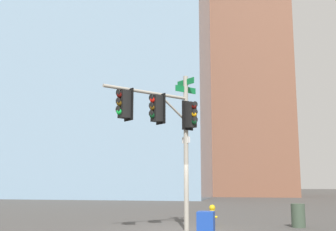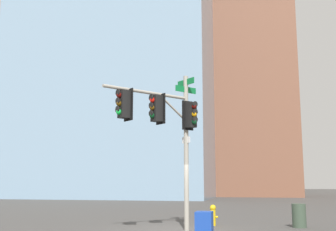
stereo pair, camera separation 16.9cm
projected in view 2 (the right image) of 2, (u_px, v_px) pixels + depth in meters
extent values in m
plane|color=#423F3D|center=(174.00, 230.00, 15.90)|extent=(200.00, 200.00, 0.00)
cylinder|color=#9E998C|center=(186.00, 151.00, 16.21)|extent=(0.18, 0.18, 6.05)
cylinder|color=#9E998C|center=(147.00, 93.00, 15.43)|extent=(2.51, 2.93, 0.12)
cylinder|color=#9E998C|center=(173.00, 108.00, 16.08)|extent=(0.74, 0.85, 0.75)
cube|color=#0F6B33|center=(186.00, 82.00, 16.66)|extent=(0.79, 0.67, 0.24)
cube|color=#0F6B33|center=(186.00, 90.00, 16.61)|extent=(0.70, 0.81, 0.24)
cube|color=white|center=(186.00, 140.00, 16.29)|extent=(0.36, 0.31, 0.24)
cube|color=black|center=(157.00, 109.00, 15.60)|extent=(0.48, 0.48, 1.00)
cube|color=black|center=(161.00, 109.00, 15.72)|extent=(0.44, 0.38, 1.16)
sphere|color=red|center=(152.00, 100.00, 15.53)|extent=(0.20, 0.20, 0.20)
cylinder|color=black|center=(151.00, 98.00, 15.50)|extent=(0.20, 0.18, 0.23)
sphere|color=#4C330A|center=(152.00, 108.00, 15.48)|extent=(0.20, 0.20, 0.20)
cylinder|color=black|center=(151.00, 105.00, 15.45)|extent=(0.20, 0.18, 0.23)
sphere|color=#0A3819|center=(152.00, 116.00, 15.43)|extent=(0.20, 0.20, 0.20)
cylinder|color=black|center=(151.00, 113.00, 15.41)|extent=(0.20, 0.18, 0.23)
cube|color=black|center=(124.00, 104.00, 14.74)|extent=(0.48, 0.48, 1.00)
cube|color=black|center=(129.00, 105.00, 14.86)|extent=(0.44, 0.38, 1.16)
sphere|color=#470A07|center=(119.00, 95.00, 14.67)|extent=(0.20, 0.20, 0.20)
cylinder|color=black|center=(118.00, 93.00, 14.64)|extent=(0.20, 0.18, 0.23)
sphere|color=#4C330A|center=(119.00, 104.00, 14.62)|extent=(0.20, 0.20, 0.20)
cylinder|color=black|center=(117.00, 101.00, 14.60)|extent=(0.20, 0.18, 0.23)
sphere|color=green|center=(119.00, 112.00, 14.57)|extent=(0.20, 0.20, 0.20)
cylinder|color=black|center=(117.00, 109.00, 14.55)|extent=(0.20, 0.18, 0.23)
cube|color=black|center=(191.00, 115.00, 16.21)|extent=(0.48, 0.48, 1.00)
cube|color=black|center=(188.00, 116.00, 16.36)|extent=(0.38, 0.44, 1.16)
sphere|color=#470A07|center=(194.00, 107.00, 16.10)|extent=(0.20, 0.20, 0.20)
cylinder|color=black|center=(195.00, 104.00, 16.06)|extent=(0.18, 0.20, 0.23)
sphere|color=#F29E0C|center=(194.00, 114.00, 16.05)|extent=(0.20, 0.20, 0.20)
cylinder|color=black|center=(195.00, 112.00, 16.01)|extent=(0.18, 0.20, 0.23)
sphere|color=#0A3819|center=(194.00, 122.00, 16.00)|extent=(0.20, 0.20, 0.20)
cylinder|color=black|center=(195.00, 119.00, 15.96)|extent=(0.18, 0.20, 0.23)
cylinder|color=gold|center=(213.00, 218.00, 17.60)|extent=(0.22, 0.22, 0.65)
sphere|color=gold|center=(213.00, 208.00, 17.67)|extent=(0.26, 0.26, 0.26)
cylinder|color=gold|center=(217.00, 217.00, 17.57)|extent=(0.10, 0.09, 0.09)
cylinder|color=#384738|center=(299.00, 216.00, 16.86)|extent=(0.56, 0.56, 0.95)
cube|color=brown|center=(222.00, 30.00, 61.21)|extent=(19.54, 14.34, 48.01)
cube|color=#845B47|center=(89.00, 81.00, 68.31)|extent=(17.51, 17.46, 36.50)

